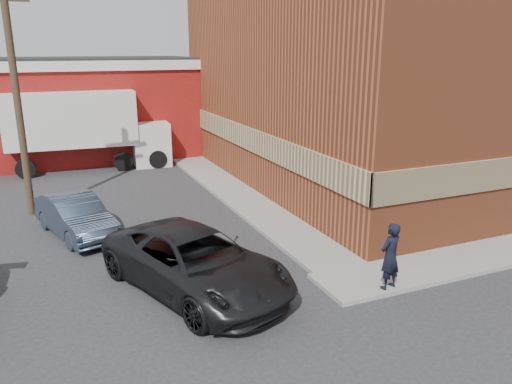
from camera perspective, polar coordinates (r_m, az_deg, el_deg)
name	(u,v)px	position (r m, az deg, el deg)	size (l,w,h in m)	color
ground	(323,275)	(14.30, 7.63, -9.35)	(90.00, 90.00, 0.00)	#28282B
brick_building	(384,79)	(25.20, 14.39, 12.39)	(14.25, 18.25, 9.36)	#964426
sidewalk_west	(230,190)	(22.17, -2.93, 0.26)	(1.80, 18.00, 0.12)	gray
warehouse	(55,108)	(31.19, -22.01, 8.90)	(16.30, 8.30, 5.60)	maroon
utility_pole	(16,88)	(20.06, -25.77, 10.66)	(2.00, 0.26, 9.00)	#453322
man	(390,256)	(13.28, 15.08, -7.08)	(0.65, 0.42, 1.78)	black
sedan	(76,216)	(17.82, -19.91, -2.59)	(1.46, 4.19, 1.38)	#323E53
suv_a	(195,262)	(13.08, -6.94, -7.95)	(2.67, 5.79, 1.61)	black
box_truck	(88,124)	(27.31, -18.63, 7.33)	(8.31, 2.92, 4.04)	silver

